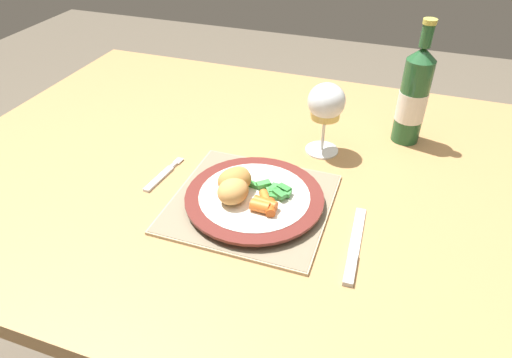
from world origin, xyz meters
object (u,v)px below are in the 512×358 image
object	(u,v)px
dining_table	(260,196)
wine_glass	(326,105)
table_knife	(354,251)
bottle	(413,97)
dinner_plate	(254,199)
fork	(162,176)

from	to	relation	value
dining_table	wine_glass	world-z (taller)	wine_glass
wine_glass	table_knife	bearing A→B (deg)	-67.57
bottle	dinner_plate	bearing A→B (deg)	-125.75
fork	table_knife	xyz separation A→B (m)	(0.42, -0.09, 0.00)
wine_glass	bottle	bearing A→B (deg)	33.48
wine_glass	dinner_plate	bearing A→B (deg)	-108.56
table_knife	wine_glass	world-z (taller)	wine_glass
dining_table	dinner_plate	bearing A→B (deg)	-75.97
dinner_plate	bottle	bearing A→B (deg)	54.25
table_knife	wine_glass	bearing A→B (deg)	112.43
table_knife	wine_glass	xyz separation A→B (m)	(-0.12, 0.30, 0.11)
dining_table	fork	size ratio (longest dim) A/B	10.69
bottle	fork	bearing A→B (deg)	-144.95
fork	table_knife	world-z (taller)	table_knife
fork	wine_glass	size ratio (longest dim) A/B	0.80
fork	dinner_plate	bearing A→B (deg)	-6.15
bottle	dining_table	bearing A→B (deg)	-141.63
table_knife	wine_glass	size ratio (longest dim) A/B	1.20
fork	wine_glass	bearing A→B (deg)	35.94
fork	bottle	bearing A→B (deg)	35.05
dining_table	table_knife	size ratio (longest dim) A/B	7.16
dining_table	wine_glass	distance (m)	0.25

